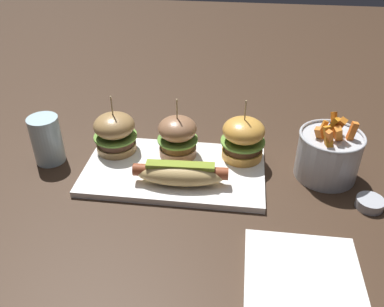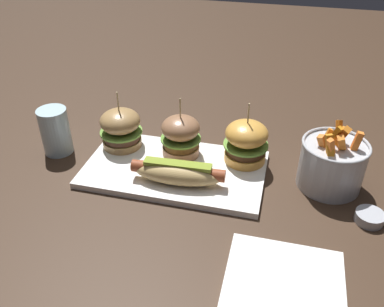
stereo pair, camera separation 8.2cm
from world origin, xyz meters
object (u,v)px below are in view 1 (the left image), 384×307
Objects in this scene: slider_left at (115,132)px; side_plate at (303,278)px; slider_right at (243,138)px; sauce_ramekin at (370,203)px; platter_main at (174,170)px; water_glass at (47,140)px; fries_bucket at (328,154)px; slider_center at (177,137)px; hot_dog at (180,173)px.

slider_left is 0.50m from side_plate.
slider_right reaches higher than sauce_ramekin.
slider_right is 0.75× the size of side_plate.
sauce_ramekin is at bearing -8.89° from platter_main.
side_plate is 1.70× the size of water_glass.
fries_bucket is 0.13m from sauce_ramekin.
slider_left reaches higher than water_glass.
slider_center is 0.32m from fries_bucket.
platter_main is 2.85× the size of slider_left.
sauce_ramekin reaches higher than platter_main.
water_glass is (-0.60, -0.02, 0.00)m from fries_bucket.
platter_main is 0.32m from fries_bucket.
slider_right is 0.18m from fries_bucket.
hot_dog is 0.11m from slider_center.
sauce_ramekin is (0.39, -0.11, -0.05)m from slider_center.
slider_left is at bearing 15.80° from water_glass.
fries_bucket is (0.32, 0.03, 0.05)m from platter_main.
fries_bucket reaches higher than sauce_ramekin.
slider_center is at bearing 91.20° from platter_main.
slider_center reaches higher than water_glass.
water_glass is (-0.53, 0.27, 0.05)m from side_plate.
water_glass is at bearing -164.20° from slider_left.
slider_right reaches higher than water_glass.
hot_dog is 0.19m from slider_left.
platter_main is 0.16m from slider_left.
platter_main is at bearing 133.98° from side_plate.
sauce_ramekin is (0.39, -0.06, 0.00)m from platter_main.
slider_right is (0.28, 0.01, 0.00)m from slider_left.
water_glass is (-0.30, 0.06, 0.02)m from hot_dog.
slider_center is 0.29m from water_glass.
slider_left is 0.97× the size of slider_right.
sauce_ramekin is 0.29× the size of side_plate.
sauce_ramekin is 0.68m from water_glass.
side_plate is at bearing -104.02° from fries_bucket.
slider_right is at bearing 6.49° from water_glass.
slider_left is at bearing 141.43° from side_plate.
water_glass is (-0.28, -0.04, -0.01)m from slider_center.
hot_dog is 0.31m from water_glass.
slider_right is at bearing 171.16° from fries_bucket.
hot_dog is at bearing 178.17° from sauce_ramekin.
hot_dog is at bearing -77.46° from slider_center.
fries_bucket is (0.32, -0.02, -0.01)m from slider_center.
side_plate is at bearing -38.57° from slider_left.
slider_right is 0.94× the size of fries_bucket.
slider_left is 0.98× the size of slider_center.
hot_dog is 0.31m from side_plate.
water_glass is at bearing 177.29° from platter_main.
water_glass is at bearing 173.69° from sauce_ramekin.
slider_left is (-0.16, 0.10, 0.02)m from hot_dog.
fries_bucket is (0.18, -0.03, -0.01)m from slider_right.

